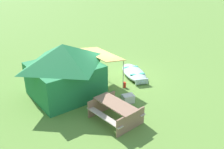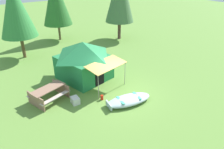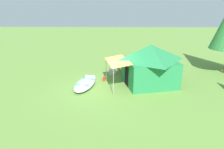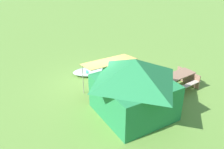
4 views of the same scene
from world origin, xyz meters
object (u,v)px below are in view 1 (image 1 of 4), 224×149
beached_rowboat (134,73)px  canvas_cabin_tent (65,70)px  picnic_table (115,110)px  fuel_can (124,85)px  cooler_box (128,99)px

beached_rowboat → canvas_cabin_tent: (-0.58, 4.06, 1.14)m
beached_rowboat → picnic_table: picnic_table is taller
beached_rowboat → fuel_can: size_ratio=9.94×
fuel_can → picnic_table: bearing=145.9°
cooler_box → fuel_can: (1.42, -0.54, -0.05)m
canvas_cabin_tent → cooler_box: canvas_cabin_tent is taller
cooler_box → picnic_table: bearing=132.8°
beached_rowboat → cooler_box: cooler_box is taller
beached_rowboat → canvas_cabin_tent: 4.26m
beached_rowboat → picnic_table: bearing=141.3°
picnic_table → cooler_box: (1.05, -1.14, -0.31)m
cooler_box → fuel_can: size_ratio=1.86×
cooler_box → fuel_can: bearing=-20.8°
canvas_cabin_tent → fuel_can: bearing=-98.9°
picnic_table → cooler_box: picnic_table is taller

